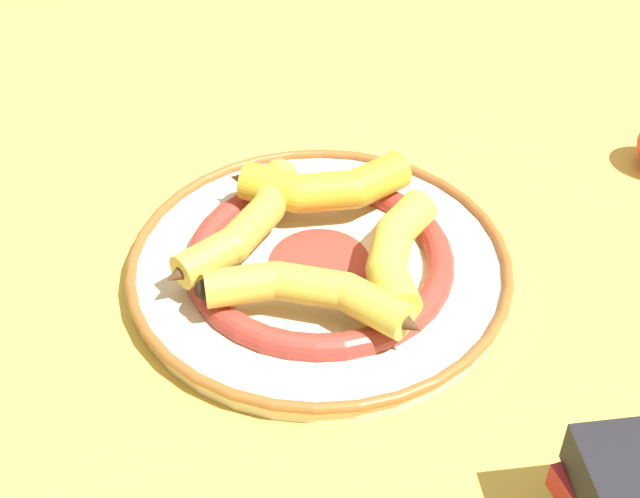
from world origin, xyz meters
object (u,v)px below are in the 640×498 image
Objects in this scene: decorative_bowl at (320,266)px; banana_c at (397,250)px; banana_a at (244,226)px; banana_b at (322,187)px; banana_d at (313,293)px.

banana_c is at bearing 64.20° from decorative_bowl.
banana_a is 0.09m from banana_b.
decorative_bowl is 0.08m from banana_a.
banana_b is at bearing -79.93° from banana_d.
banana_d is (0.15, -0.03, -0.00)m from banana_b.
banana_a is 0.11m from banana_d.
banana_a is 0.98× the size of banana_c.
banana_b is at bearing -22.65° from banana_a.
banana_a is 0.85× the size of banana_d.
banana_c is at bearing -130.89° from banana_d.
decorative_bowl is 1.94× the size of banana_b.
banana_c reaches higher than banana_d.
banana_c is 0.10m from banana_d.
banana_d is (0.07, -0.02, 0.04)m from decorative_bowl.
decorative_bowl is at bearing -94.76° from banana_c.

